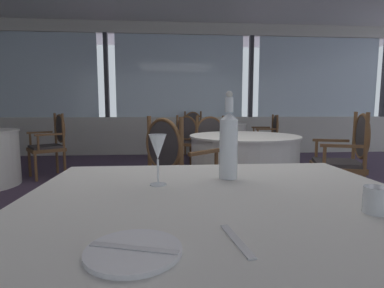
{
  "coord_description": "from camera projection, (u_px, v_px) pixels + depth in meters",
  "views": [
    {
      "loc": [
        -0.28,
        -2.67,
        1.04
      ],
      "look_at": [
        -0.18,
        -1.47,
        0.9
      ],
      "focal_mm": 27.93,
      "sensor_mm": 36.0,
      "label": 1
    }
  ],
  "objects": [
    {
      "name": "background_table_1",
      "position": [
        244.0,
        169.0,
        3.28
      ],
      "size": [
        1.19,
        1.19,
        0.75
      ],
      "color": "silver",
      "rests_on": "ground_plane"
    },
    {
      "name": "dining_chair_0_1",
      "position": [
        52.0,
        140.0,
        4.57
      ],
      "size": [
        0.64,
        0.66,
        0.97
      ],
      "rotation": [
        0.0,
        0.0,
        10.04
      ],
      "color": "brown",
      "rests_on": "ground_plane"
    },
    {
      "name": "dining_chair_2_1",
      "position": [
        191.0,
        138.0,
        5.0
      ],
      "size": [
        0.66,
        0.65,
        0.93
      ],
      "rotation": [
        0.0,
        0.0,
        7.2
      ],
      "color": "brown",
      "rests_on": "ground_plane"
    },
    {
      "name": "dining_chair_2_0",
      "position": [
        195.0,
        130.0,
        6.66
      ],
      "size": [
        0.64,
        0.6,
        0.98
      ],
      "rotation": [
        0.0,
        0.0,
        5.1
      ],
      "color": "brown",
      "rests_on": "ground_plane"
    },
    {
      "name": "ground_plane",
      "position": [
        199.0,
        221.0,
        2.79
      ],
      "size": [
        14.49,
        14.49,
        0.0
      ],
      "primitive_type": "plane",
      "color": "#47384C"
    },
    {
      "name": "wine_glass",
      "position": [
        158.0,
        149.0,
        1.12
      ],
      "size": [
        0.07,
        0.07,
        0.19
      ],
      "color": "white",
      "rests_on": "foreground_table"
    },
    {
      "name": "side_plate",
      "position": [
        134.0,
        251.0,
        0.6
      ],
      "size": [
        0.2,
        0.2,
        0.01
      ],
      "primitive_type": "cylinder",
      "color": "white",
      "rests_on": "foreground_table"
    },
    {
      "name": "water_tumbler",
      "position": [
        376.0,
        200.0,
        0.83
      ],
      "size": [
        0.07,
        0.07,
        0.07
      ],
      "primitive_type": "cylinder",
      "color": "white",
      "rests_on": "foreground_table"
    },
    {
      "name": "water_bottle",
      "position": [
        229.0,
        143.0,
        1.23
      ],
      "size": [
        0.07,
        0.07,
        0.36
      ],
      "color": "white",
      "rests_on": "foreground_table"
    },
    {
      "name": "window_wall_far",
      "position": [
        180.0,
        103.0,
        6.79
      ],
      "size": [
        10.36,
        0.14,
        2.92
      ],
      "color": "beige",
      "rests_on": "ground_plane"
    },
    {
      "name": "dining_chair_2_2",
      "position": [
        269.0,
        135.0,
        5.75
      ],
      "size": [
        0.52,
        0.58,
        0.93
      ],
      "rotation": [
        0.0,
        0.0,
        9.29
      ],
      "color": "brown",
      "rests_on": "ground_plane"
    },
    {
      "name": "dining_chair_1_0",
      "position": [
        347.0,
        154.0,
        3.01
      ],
      "size": [
        0.59,
        0.63,
        1.01
      ],
      "rotation": [
        0.0,
        0.0,
        9.09
      ],
      "color": "brown",
      "rests_on": "ground_plane"
    },
    {
      "name": "dinner_fork",
      "position": [
        236.0,
        240.0,
        0.65
      ],
      "size": [
        0.04,
        0.17,
        0.0
      ],
      "primitive_type": "cube",
      "rotation": [
        0.0,
        0.0,
        1.71
      ],
      "color": "silver",
      "rests_on": "foreground_table"
    },
    {
      "name": "butter_knife",
      "position": [
        134.0,
        248.0,
        0.6
      ],
      "size": [
        0.18,
        0.07,
        0.0
      ],
      "primitive_type": "cube",
      "rotation": [
        0.0,
        0.0,
        -0.29
      ],
      "color": "silver",
      "rests_on": "foreground_table"
    },
    {
      "name": "dining_chair_1_2",
      "position": [
        175.0,
        164.0,
        2.53
      ],
      "size": [
        0.65,
        0.66,
        0.98
      ],
      "rotation": [
        0.0,
        0.0,
        13.28
      ],
      "color": "brown",
      "rests_on": "ground_plane"
    },
    {
      "name": "dining_chair_1_1",
      "position": [
        213.0,
        144.0,
        4.24
      ],
      "size": [
        0.6,
        0.54,
        0.94
      ],
      "rotation": [
        0.0,
        0.0,
        11.19
      ],
      "color": "brown",
      "rests_on": "ground_plane"
    },
    {
      "name": "background_table_2",
      "position": [
        218.0,
        143.0,
        5.82
      ],
      "size": [
        1.08,
        1.08,
        0.75
      ],
      "color": "silver",
      "rests_on": "ground_plane"
    }
  ]
}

